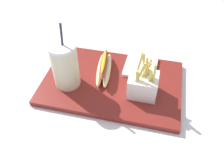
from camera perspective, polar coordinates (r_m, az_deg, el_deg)
The scene contains 7 objects.
ground_plane at distance 0.86m, azimuth 0.00°, elevation -2.87°, with size 2.40×2.40×0.02m, color silver.
food_tray at distance 0.85m, azimuth 0.00°, elevation -1.95°, with size 0.48×0.31×0.02m, color maroon.
soda_cup at distance 0.79m, azimuth -11.17°, elevation 2.30°, with size 0.09×0.09×0.24m.
fries_basket at distance 0.78m, azimuth 7.44°, elevation -2.30°, with size 0.09×0.08×0.15m.
hot_dog_1 at distance 0.85m, azimuth -1.94°, elevation 1.57°, with size 0.07×0.18×0.06m.
ketchup_cup_1 at distance 0.92m, azimuth -12.20°, elevation 2.87°, with size 0.04×0.04×0.02m.
napkin_stack at distance 0.89m, azimuth 6.84°, elevation 1.88°, with size 0.12×0.12×0.01m, color white.
Camera 1 is at (0.13, -0.57, 0.62)m, focal length 38.26 mm.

